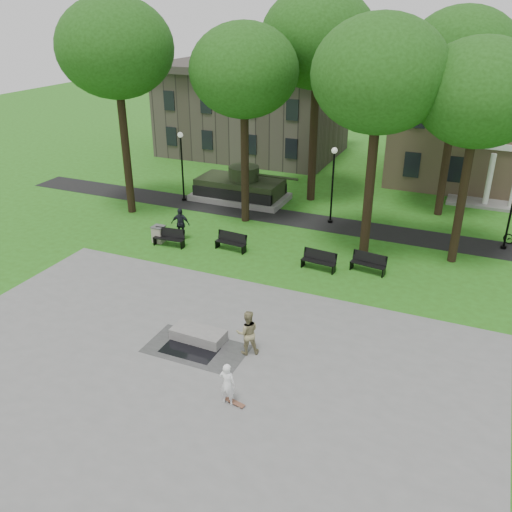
{
  "coord_description": "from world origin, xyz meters",
  "views": [
    {
      "loc": [
        8.82,
        -18.44,
        12.4
      ],
      "look_at": [
        -0.57,
        3.15,
        1.4
      ],
      "focal_mm": 38.0,
      "sensor_mm": 36.0,
      "label": 1
    }
  ],
  "objects_px": {
    "trash_bin": "(159,234)",
    "concrete_block": "(198,335)",
    "park_bench_0": "(169,237)",
    "skateboarder": "(227,384)",
    "friend_watching": "(247,333)"
  },
  "relations": [
    {
      "from": "skateboarder",
      "to": "trash_bin",
      "type": "relative_size",
      "value": 1.67
    },
    {
      "from": "concrete_block",
      "to": "park_bench_0",
      "type": "xyz_separation_m",
      "value": [
        -6.09,
        7.67,
        0.28
      ]
    },
    {
      "from": "park_bench_0",
      "to": "friend_watching",
      "type": "bearing_deg",
      "value": -47.47
    },
    {
      "from": "concrete_block",
      "to": "trash_bin",
      "type": "bearing_deg",
      "value": 131.39
    },
    {
      "from": "concrete_block",
      "to": "park_bench_0",
      "type": "height_order",
      "value": "park_bench_0"
    },
    {
      "from": "concrete_block",
      "to": "trash_bin",
      "type": "relative_size",
      "value": 2.29
    },
    {
      "from": "park_bench_0",
      "to": "trash_bin",
      "type": "bearing_deg",
      "value": 161.4
    },
    {
      "from": "concrete_block",
      "to": "skateboarder",
      "type": "bearing_deg",
      "value": -46.95
    },
    {
      "from": "friend_watching",
      "to": "park_bench_0",
      "type": "distance_m",
      "value": 11.33
    },
    {
      "from": "skateboarder",
      "to": "concrete_block",
      "type": "bearing_deg",
      "value": -45.99
    },
    {
      "from": "skateboarder",
      "to": "trash_bin",
      "type": "xyz_separation_m",
      "value": [
        -9.74,
        10.87,
        -0.34
      ]
    },
    {
      "from": "concrete_block",
      "to": "friend_watching",
      "type": "bearing_deg",
      "value": -0.98
    },
    {
      "from": "park_bench_0",
      "to": "trash_bin",
      "type": "distance_m",
      "value": 0.88
    },
    {
      "from": "trash_bin",
      "to": "concrete_block",
      "type": "bearing_deg",
      "value": -48.61
    },
    {
      "from": "concrete_block",
      "to": "friend_watching",
      "type": "xyz_separation_m",
      "value": [
        2.2,
        -0.04,
        0.7
      ]
    }
  ]
}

